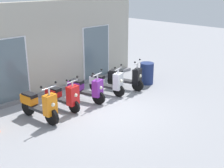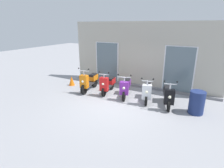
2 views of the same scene
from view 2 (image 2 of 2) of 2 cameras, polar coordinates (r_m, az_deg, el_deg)
The scene contains 9 objects.
ground_plane at distance 7.71m, azimuth 1.05°, elevation -6.61°, with size 40.00×40.00×0.00m, color #939399.
storefront_facade at distance 9.80m, azimuth 9.08°, elevation 8.58°, with size 8.02×0.50×3.40m.
scooter_orange at distance 9.26m, azimuth -7.20°, elevation 0.82°, with size 0.60×1.65×1.29m.
scooter_red at distance 8.88m, azimuth -1.34°, elevation 0.08°, with size 0.58×1.50×1.20m.
scooter_purple at distance 8.43m, azimuth 4.33°, elevation -0.96°, with size 0.76×1.49×1.21m.
scooter_white at distance 8.10m, azimuth 11.00°, elevation -2.16°, with size 0.70×1.48×1.19m.
scooter_black at distance 7.81m, azimuth 17.20°, elevation -3.37°, with size 0.74×1.52×1.24m.
traffic_cone at distance 10.32m, azimuth -12.56°, elevation 0.99°, with size 0.32×0.32×0.52m, color orange.
trash_bin at distance 7.56m, azimuth 25.09°, elevation -5.29°, with size 0.56×0.56×0.89m, color navy.
Camera 2 is at (3.23, -6.21, 3.24)m, focal length 29.09 mm.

